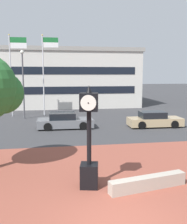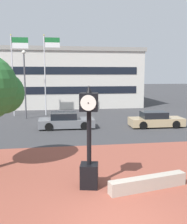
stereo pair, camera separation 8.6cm
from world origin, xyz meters
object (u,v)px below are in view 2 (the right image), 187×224
Objects in this scene: civic_building at (60,77)px; street_lamp_post at (25,77)px; car_street_mid at (156,120)px; flagpole_primary at (15,67)px; car_street_near at (66,121)px; street_clock at (89,143)px; flagpole_secondary at (47,68)px.

civic_building reaches higher than street_lamp_post.
car_street_mid is 0.54× the size of flagpole_primary.
flagpole_primary is at bearing -144.58° from car_street_near.
street_clock is at bearing -31.69° from car_street_mid.
flagpole_secondary is 1.26× the size of street_lamp_post.
street_clock is 0.19× the size of civic_building.
street_lamp_post reaches higher than street_clock.
street_clock is 0.89× the size of car_street_mid.
car_street_mid is at bearing 85.94° from car_street_near.
flagpole_secondary is (-1.58, 6.97, 4.40)m from car_street_near.
street_clock is at bearing -74.21° from flagpole_primary.
flagpole_primary reaches higher than street_lamp_post.
civic_building is (0.00, 18.55, 3.24)m from car_street_near.
civic_building is at bearing 82.21° from flagpole_secondary.
flagpole_primary reaches higher than car_street_mid.
flagpole_secondary reaches higher than civic_building.
civic_building is (-7.37, 19.19, 3.24)m from car_street_mid.
street_lamp_post is at bearing -116.40° from car_street_mid.
civic_building reaches higher than car_street_mid.
car_street_mid is 20.81m from civic_building.
civic_building is (1.58, 11.58, -1.16)m from flagpole_secondary.
street_clock is 19.28m from flagpole_primary.
street_lamp_post is (1.15, -1.75, -0.99)m from flagpole_primary.
flagpole_secondary reaches higher than car_street_mid.
car_street_mid is at bearing -40.35° from flagpole_secondary.
flagpole_secondary reaches higher than street_clock.
flagpole_secondary reaches higher than flagpole_primary.
flagpole_primary reaches higher than car_street_near.
flagpole_primary is 12.60m from civic_building.
flagpole_primary is at bearing 180.00° from flagpole_secondary.
civic_building is (4.81, 11.58, -1.21)m from flagpole_primary.
flagpole_secondary is at bearing 0.00° from flagpole_primary.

